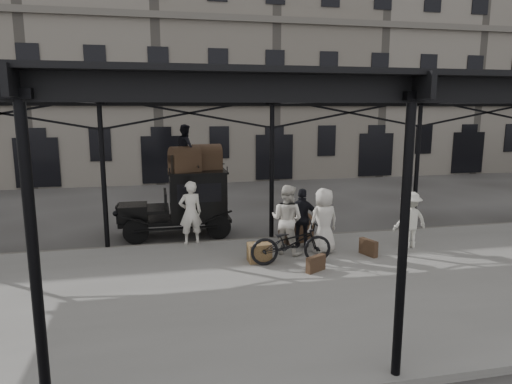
% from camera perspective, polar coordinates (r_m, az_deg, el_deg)
% --- Properties ---
extents(ground, '(120.00, 120.00, 0.00)m').
position_cam_1_polar(ground, '(12.82, 4.15, -8.67)').
color(ground, '#383533').
rests_on(ground, ground).
extents(platform, '(28.00, 8.00, 0.15)m').
position_cam_1_polar(platform, '(11.01, 7.16, -11.58)').
color(platform, slate).
rests_on(platform, ground).
extents(canopy, '(22.50, 9.00, 4.74)m').
position_cam_1_polar(canopy, '(10.49, 7.21, 12.59)').
color(canopy, black).
rests_on(canopy, ground).
extents(building_frontage, '(64.00, 8.00, 14.00)m').
position_cam_1_polar(building_frontage, '(29.95, -5.82, 15.75)').
color(building_frontage, slate).
rests_on(building_frontage, ground).
extents(taxi, '(3.65, 1.55, 2.18)m').
position_cam_1_polar(taxi, '(15.26, -8.51, -0.97)').
color(taxi, black).
rests_on(taxi, ground).
extents(porter_left, '(0.77, 0.58, 1.92)m').
position_cam_1_polar(porter_left, '(13.79, -8.19, -2.57)').
color(porter_left, silver).
rests_on(porter_left, platform).
extents(porter_midleft, '(1.21, 1.18, 1.96)m').
position_cam_1_polar(porter_midleft, '(12.77, 3.88, -3.45)').
color(porter_midleft, silver).
rests_on(porter_midleft, platform).
extents(porter_centre, '(1.01, 0.77, 1.85)m').
position_cam_1_polar(porter_centre, '(12.97, 8.47, -3.58)').
color(porter_centre, beige).
rests_on(porter_centre, platform).
extents(porter_official, '(1.11, 0.86, 1.76)m').
position_cam_1_polar(porter_official, '(13.35, 5.83, -3.31)').
color(porter_official, black).
rests_on(porter_official, platform).
extents(porter_right, '(1.12, 0.71, 1.66)m').
position_cam_1_polar(porter_right, '(14.06, 18.72, -3.33)').
color(porter_right, silver).
rests_on(porter_right, platform).
extents(bicycle, '(2.18, 0.82, 1.13)m').
position_cam_1_polar(bicycle, '(12.04, 4.41, -6.35)').
color(bicycle, black).
rests_on(bicycle, platform).
extents(porter_roof, '(0.69, 0.82, 1.51)m').
position_cam_1_polar(porter_roof, '(14.92, -8.78, 5.48)').
color(porter_roof, black).
rests_on(porter_roof, taxi).
extents(steamer_trunk_roof_near, '(1.08, 0.87, 0.69)m').
position_cam_1_polar(steamer_trunk_roof_near, '(14.81, -8.90, 3.84)').
color(steamer_trunk_roof_near, '#432C1F').
rests_on(steamer_trunk_roof_near, taxi).
extents(steamer_trunk_roof_far, '(1.03, 0.73, 0.70)m').
position_cam_1_polar(steamer_trunk_roof_far, '(15.32, -6.19, 4.15)').
color(steamer_trunk_roof_far, '#432C1F').
rests_on(steamer_trunk_roof_far, taxi).
extents(steamer_trunk_platform, '(1.09, 0.90, 0.69)m').
position_cam_1_polar(steamer_trunk_platform, '(14.12, 5.05, -4.77)').
color(steamer_trunk_platform, '#432C1F').
rests_on(steamer_trunk_platform, platform).
extents(wicker_hamper, '(0.61, 0.46, 0.50)m').
position_cam_1_polar(wicker_hamper, '(12.26, 0.42, -7.56)').
color(wicker_hamper, olive).
rests_on(wicker_hamper, platform).
extents(suitcase_upright, '(0.33, 0.62, 0.45)m').
position_cam_1_polar(suitcase_upright, '(13.15, 13.87, -6.75)').
color(suitcase_upright, '#432C1F').
rests_on(suitcase_upright, platform).
extents(suitcase_flat, '(0.59, 0.43, 0.40)m').
position_cam_1_polar(suitcase_flat, '(11.66, 7.48, -8.87)').
color(suitcase_flat, '#432C1F').
rests_on(suitcase_flat, platform).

